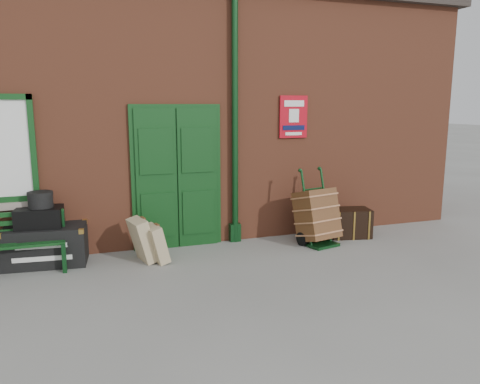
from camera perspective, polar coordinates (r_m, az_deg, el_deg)
name	(u,v)px	position (r m, az deg, el deg)	size (l,w,h in m)	color
ground	(223,275)	(6.39, -2.07, -10.05)	(80.00, 80.00, 0.00)	gray
station_building	(170,109)	(9.37, -8.59, 9.95)	(10.30, 4.30, 4.36)	brown
bench	(12,242)	(7.05, -26.05, -5.53)	(1.36, 0.43, 0.84)	#103B15
houdini_trunk	(46,245)	(7.26, -22.61, -6.02)	(1.11, 0.61, 0.56)	black
strongbox	(40,217)	(7.16, -23.25, -2.84)	(0.61, 0.44, 0.28)	black
hatbox	(40,200)	(7.11, -23.16, -0.86)	(0.33, 0.33, 0.22)	black
suitcase_back	(142,240)	(6.94, -11.81, -5.74)	(0.18, 0.45, 0.63)	tan
suitcase_front	(156,244)	(6.88, -10.19, -6.22)	(0.16, 0.40, 0.54)	tan
porter_trolley	(317,216)	(7.71, 9.35, -2.89)	(0.72, 0.75, 1.21)	black
dark_trunk	(350,223)	(8.30, 13.21, -3.68)	(0.68, 0.44, 0.49)	black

